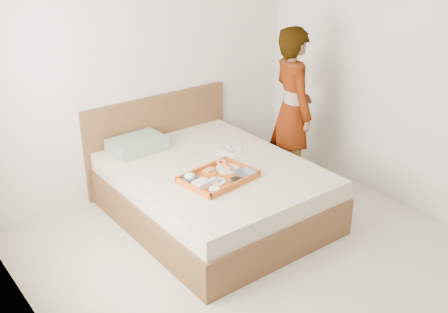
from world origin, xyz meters
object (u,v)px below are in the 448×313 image
Objects in this scene: dinner_plate at (230,150)px; person at (292,110)px; tray at (218,177)px; bed at (213,192)px.

person is at bearing -12.63° from dinner_plate.
person is (1.14, 0.29, 0.28)m from tray.
tray is 0.36× the size of person.
dinner_plate is at bearing 96.35° from person.
tray reaches higher than dinner_plate.
dinner_plate is 0.15× the size of person.
bed is 0.48m from dinner_plate.
person is at bearing 2.24° from bed.
person is (0.68, -0.15, 0.30)m from dinner_plate.
tray reaches higher than bed.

